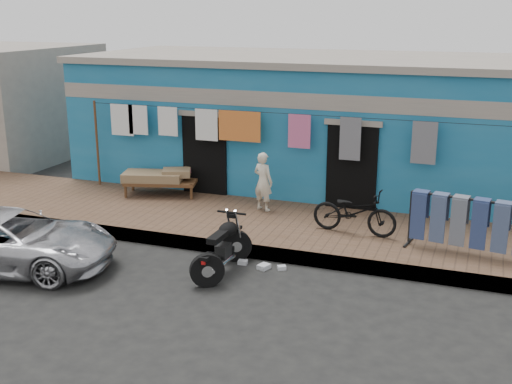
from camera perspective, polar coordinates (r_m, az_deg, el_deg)
name	(u,v)px	position (r m, az deg, el deg)	size (l,w,h in m)	color
ground	(214,290)	(10.76, -3.74, -8.67)	(80.00, 80.00, 0.00)	black
sidewalk	(273,227)	(13.31, 1.49, -3.14)	(28.00, 3.00, 0.25)	brown
curb	(248,251)	(12.03, -0.75, -5.26)	(28.00, 0.10, 0.25)	gray
building	(323,122)	(16.64, 5.99, 6.21)	(12.20, 5.20, 3.36)	#166291
clothesline	(251,133)	(14.33, -0.49, 5.26)	(10.06, 0.06, 2.10)	brown
car	(9,240)	(12.21, -21.08, -3.97)	(1.74, 3.83, 1.08)	silver
seated_person	(263,181)	(13.83, 0.64, 0.94)	(0.46, 0.31, 1.29)	beige
bicycle	(355,207)	(12.56, 8.76, -1.32)	(0.58, 1.65, 1.07)	black
motorcycle	(222,246)	(11.21, -3.04, -4.84)	(0.57, 1.56, 1.00)	black
charpoy	(161,183)	(15.25, -8.43, 0.83)	(1.91, 1.27, 0.59)	brown
jeans_rack	(470,225)	(11.99, 18.45, -2.80)	(2.29, 0.80, 1.08)	black
litter_a	(243,262)	(11.74, -1.19, -6.26)	(0.17, 0.13, 0.07)	silver
litter_b	(282,268)	(11.51, 2.30, -6.74)	(0.15, 0.11, 0.07)	silver
litter_c	(264,267)	(11.53, 0.70, -6.65)	(0.21, 0.17, 0.08)	silver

